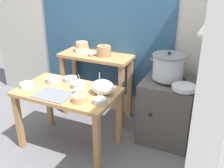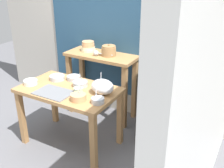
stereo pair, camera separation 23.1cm
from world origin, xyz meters
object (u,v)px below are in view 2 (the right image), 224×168
object	(u,v)px
clay_pot	(109,51)
wide_pan	(185,90)
stove_block	(170,112)
prep_bowl_3	(57,77)
prep_bowl_2	(98,100)
plastic_bag	(102,87)
prep_bowl_5	(102,83)
bowl_stack_enamel	(88,47)
prep_bowl_1	(74,78)
steamer_pot	(171,68)
prep_bowl_6	(30,82)
ladle	(97,53)
prep_bowl_4	(78,97)
prep_table	(69,97)
prep_bowl_7	(80,84)
serving_tray	(54,93)
back_shelf_table	(101,70)
prep_bowl_0	(78,90)

from	to	relation	value
clay_pot	wide_pan	size ratio (longest dim) A/B	0.74
wide_pan	stove_block	bearing A→B (deg)	132.77
wide_pan	prep_bowl_3	size ratio (longest dim) A/B	1.43
prep_bowl_2	plastic_bag	bearing A→B (deg)	108.88
prep_bowl_5	clay_pot	bearing A→B (deg)	112.74
prep_bowl_2	prep_bowl_3	xyz separation A→B (m)	(-0.74, 0.26, -0.00)
bowl_stack_enamel	prep_bowl_1	size ratio (longest dim) A/B	1.24
clay_pot	steamer_pot	bearing A→B (deg)	-7.24
prep_bowl_1	stove_block	bearing A→B (deg)	20.37
clay_pot	prep_bowl_3	xyz separation A→B (m)	(-0.35, -0.62, -0.22)
prep_bowl_6	ladle	bearing A→B (deg)	64.04
prep_bowl_1	prep_bowl_4	world-z (taller)	prep_bowl_4
prep_table	prep_bowl_7	distance (m)	0.20
stove_block	serving_tray	size ratio (longest dim) A/B	1.95
back_shelf_table	prep_bowl_5	distance (m)	0.61
serving_tray	prep_bowl_5	distance (m)	0.55
clay_pot	prep_bowl_2	world-z (taller)	clay_pot
back_shelf_table	prep_bowl_3	world-z (taller)	back_shelf_table
steamer_pot	prep_bowl_5	bearing A→B (deg)	-148.45
clay_pot	ladle	distance (m)	0.16
back_shelf_table	bowl_stack_enamel	distance (m)	0.36
prep_bowl_6	steamer_pot	bearing A→B (deg)	29.02
prep_bowl_5	ladle	bearing A→B (deg)	128.89
prep_table	prep_bowl_5	distance (m)	0.40
bowl_stack_enamel	prep_bowl_3	world-z (taller)	bowl_stack_enamel
serving_tray	prep_bowl_1	bearing A→B (deg)	94.94
stove_block	serving_tray	distance (m)	1.36
prep_table	serving_tray	distance (m)	0.22
clay_pot	plastic_bag	xyz separation A→B (m)	(0.32, -0.68, -0.16)
prep_bowl_4	bowl_stack_enamel	bearing A→B (deg)	118.87
serving_tray	prep_bowl_7	xyz separation A→B (m)	(0.14, 0.29, 0.03)
plastic_bag	prep_bowl_6	xyz separation A→B (m)	(-0.85, -0.20, -0.05)
serving_tray	prep_bowl_6	size ratio (longest dim) A/B	2.54
plastic_bag	prep_bowl_0	size ratio (longest dim) A/B	2.51
stove_block	prep_bowl_3	distance (m)	1.40
prep_bowl_5	prep_bowl_2	bearing A→B (deg)	-64.60
prep_bowl_2	prep_bowl_4	world-z (taller)	prep_bowl_4
prep_bowl_2	prep_bowl_7	size ratio (longest dim) A/B	0.77
wide_pan	prep_bowl_6	xyz separation A→B (m)	(-1.62, -0.54, -0.05)
back_shelf_table	prep_bowl_7	distance (m)	0.65
clay_pot	prep_bowl_6	xyz separation A→B (m)	(-0.52, -0.88, -0.22)
prep_bowl_1	prep_bowl_7	world-z (taller)	prep_bowl_7
prep_table	serving_tray	world-z (taller)	serving_tray
clay_pot	serving_tray	world-z (taller)	clay_pot
prep_table	back_shelf_table	xyz separation A→B (m)	(-0.05, 0.76, 0.07)
back_shelf_table	steamer_pot	distance (m)	1.02
plastic_bag	prep_bowl_7	world-z (taller)	prep_bowl_7
prep_bowl_2	prep_bowl_3	bearing A→B (deg)	160.57
prep_bowl_6	clay_pot	bearing A→B (deg)	59.29
serving_tray	prep_bowl_1	distance (m)	0.40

